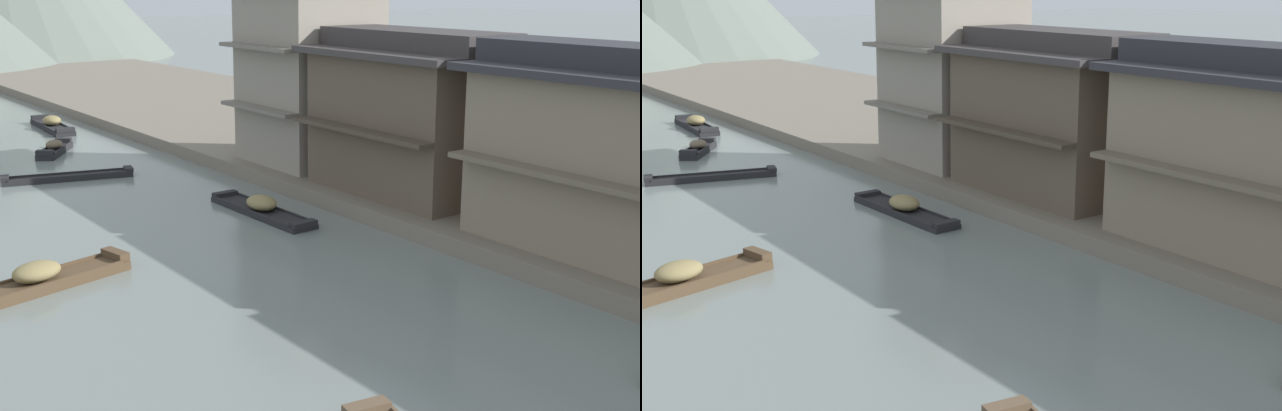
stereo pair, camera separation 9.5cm
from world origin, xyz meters
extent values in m
cube|color=slate|center=(16.59, 30.00, 0.30)|extent=(18.00, 110.00, 0.60)
cube|color=#232326|center=(5.31, 27.82, 0.09)|extent=(1.24, 5.63, 0.18)
cube|color=#232326|center=(5.25, 30.48, 0.27)|extent=(1.02, 0.38, 0.16)
cube|color=#232326|center=(5.37, 25.17, 0.27)|extent=(1.02, 0.38, 0.16)
cube|color=#232326|center=(4.79, 27.81, 0.22)|extent=(0.19, 5.11, 0.08)
cube|color=#232326|center=(5.83, 27.83, 0.22)|extent=(0.19, 5.11, 0.08)
ellipsoid|color=olive|center=(5.31, 27.82, 0.46)|extent=(1.04, 1.43, 0.55)
cube|color=#232326|center=(1.43, 37.64, 0.10)|extent=(5.58, 2.29, 0.20)
cube|color=#232326|center=(3.96, 36.95, 0.28)|extent=(0.55, 0.84, 0.18)
cube|color=#232326|center=(-1.11, 38.34, 0.28)|extent=(0.55, 0.84, 0.18)
cube|color=#232326|center=(1.53, 38.02, 0.24)|extent=(4.90, 1.41, 0.08)
cube|color=#232326|center=(1.33, 37.27, 0.24)|extent=(4.90, 1.41, 0.08)
cube|color=#232326|center=(5.20, 50.82, 0.13)|extent=(1.50, 5.80, 0.26)
cube|color=#232326|center=(5.37, 53.53, 0.38)|extent=(1.05, 0.42, 0.24)
cube|color=#232326|center=(5.03, 48.11, 0.38)|extent=(1.05, 0.42, 0.24)
cube|color=#232326|center=(4.67, 50.85, 0.30)|extent=(0.41, 5.23, 0.08)
cube|color=#232326|center=(5.73, 50.79, 0.30)|extent=(0.41, 5.23, 0.08)
ellipsoid|color=olive|center=(5.20, 50.82, 0.55)|extent=(1.12, 1.50, 0.57)
cube|color=#232326|center=(2.88, 43.64, 0.14)|extent=(2.78, 3.41, 0.27)
cube|color=#232326|center=(1.95, 42.32, 0.39)|extent=(0.87, 0.76, 0.24)
cube|color=#232326|center=(3.82, 44.96, 0.39)|extent=(0.87, 0.76, 0.24)
cube|color=#232326|center=(3.22, 43.41, 0.31)|extent=(1.82, 2.53, 0.08)
cube|color=#232326|center=(2.55, 43.88, 0.31)|extent=(1.82, 2.53, 0.08)
ellipsoid|color=brown|center=(2.88, 43.64, 0.49)|extent=(1.31, 1.39, 0.44)
cube|color=brown|center=(-1.12, 13.79, 0.32)|extent=(1.00, 0.51, 0.20)
cube|color=brown|center=(-4.02, 24.94, 0.14)|extent=(5.68, 2.31, 0.27)
cube|color=brown|center=(-1.45, 25.51, 0.40)|extent=(0.57, 1.07, 0.25)
cube|color=brown|center=(-3.91, 24.43, 0.31)|extent=(4.97, 1.18, 0.08)
cube|color=brown|center=(-4.13, 25.45, 0.31)|extent=(4.97, 1.18, 0.08)
ellipsoid|color=olive|center=(-4.02, 24.94, 0.55)|extent=(1.61, 1.30, 0.56)
cube|color=gray|center=(10.49, 17.07, 3.20)|extent=(4.08, 7.15, 5.20)
cube|color=#6E6151|center=(8.10, 17.07, 3.20)|extent=(0.70, 7.15, 0.16)
cube|color=#2D2D33|center=(10.49, 17.07, 5.92)|extent=(4.98, 8.05, 0.24)
cube|color=#2D2D33|center=(10.49, 17.07, 6.39)|extent=(2.45, 8.05, 0.70)
cube|color=brown|center=(10.82, 25.60, 3.20)|extent=(4.73, 7.28, 5.20)
cube|color=#4D4135|center=(8.10, 25.60, 3.20)|extent=(0.70, 7.28, 0.16)
cube|color=#3D3838|center=(10.82, 25.60, 5.92)|extent=(5.63, 8.18, 0.24)
cube|color=#3D3838|center=(10.82, 25.60, 6.39)|extent=(2.84, 8.18, 0.70)
cube|color=gray|center=(10.80, 32.42, 4.50)|extent=(4.70, 5.18, 7.80)
cube|color=gray|center=(8.10, 32.42, 3.20)|extent=(0.70, 5.18, 0.16)
cube|color=gray|center=(8.10, 32.42, 5.80)|extent=(0.70, 5.18, 0.16)
camera|label=1|loc=(-10.51, 2.57, 8.44)|focal=46.13mm
camera|label=2|loc=(-10.43, 2.52, 8.44)|focal=46.13mm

